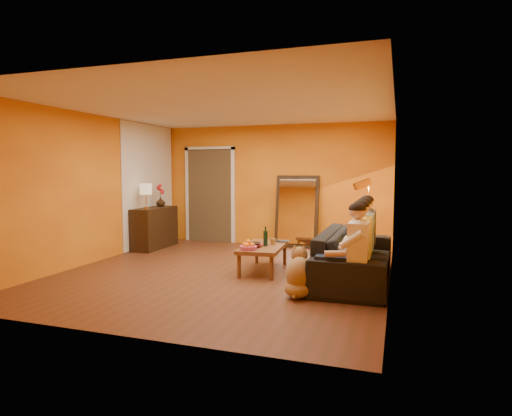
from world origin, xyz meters
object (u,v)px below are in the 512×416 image
(wine_bottle, at_px, (265,236))
(tumbler, at_px, (273,241))
(sofa, at_px, (355,256))
(person_mid_right, at_px, (365,239))
(sideboard, at_px, (155,228))
(person_far_left, at_px, (358,252))
(table_lamp, at_px, (146,196))
(floor_lamp, at_px, (369,222))
(coffee_table, at_px, (263,258))
(person_far_right, at_px, (368,233))
(dog, at_px, (299,271))
(person_mid_left, at_px, (362,245))
(vase, at_px, (161,202))
(mirror_frame, at_px, (297,211))
(laptop, at_px, (280,242))

(wine_bottle, xyz_separation_m, tumbler, (0.07, 0.17, -0.11))
(sofa, distance_m, person_mid_right, 0.30)
(sideboard, relative_size, person_far_left, 0.97)
(table_lamp, bearing_deg, floor_lamp, 3.16)
(sofa, relative_size, floor_lamp, 1.73)
(coffee_table, height_order, person_far_right, person_far_right)
(dog, distance_m, wine_bottle, 1.42)
(floor_lamp, bearing_deg, person_far_right, -107.47)
(person_mid_left, height_order, tumbler, person_mid_left)
(sofa, relative_size, vase, 12.29)
(person_far_left, xyz_separation_m, person_mid_right, (0.00, 1.10, 0.00))
(mirror_frame, distance_m, coffee_table, 2.39)
(floor_lamp, height_order, laptop, floor_lamp)
(person_mid_left, bearing_deg, dog, -138.58)
(person_far_left, distance_m, person_far_right, 1.65)
(laptop, bearing_deg, floor_lamp, 26.87)
(person_mid_left, bearing_deg, sideboard, 157.57)
(floor_lamp, xyz_separation_m, person_mid_left, (0.03, -1.74, -0.11))
(person_mid_right, xyz_separation_m, vase, (-4.37, 1.50, 0.34))
(tumbler, bearing_deg, coffee_table, -135.00)
(table_lamp, bearing_deg, sideboard, 90.00)
(table_lamp, bearing_deg, person_mid_right, -12.31)
(vase, bearing_deg, sideboard, -90.00)
(coffee_table, height_order, wine_bottle, wine_bottle)
(sideboard, xyz_separation_m, person_mid_right, (4.37, -1.25, 0.18))
(person_far_left, height_order, person_far_right, same)
(dog, xyz_separation_m, wine_bottle, (-0.81, 1.14, 0.25))
(person_far_right, height_order, tumbler, person_far_right)
(sideboard, distance_m, person_far_right, 4.43)
(coffee_table, height_order, tumbler, tumbler)
(person_mid_right, relative_size, wine_bottle, 3.94)
(mirror_frame, bearing_deg, person_mid_right, -55.90)
(coffee_table, distance_m, person_far_left, 1.97)
(sideboard, xyz_separation_m, laptop, (2.96, -0.90, 0.01))
(person_mid_left, xyz_separation_m, tumbler, (-1.47, 0.67, -0.14))
(person_far_right, bearing_deg, vase, 167.69)
(wine_bottle, bearing_deg, dog, -54.59)
(wine_bottle, bearing_deg, person_mid_right, 1.76)
(person_mid_left, bearing_deg, person_mid_right, 90.00)
(coffee_table, xyz_separation_m, wine_bottle, (0.05, -0.05, 0.37))
(person_far_right, bearing_deg, table_lamp, 174.73)
(tumbler, bearing_deg, person_far_right, 16.25)
(mirror_frame, height_order, sideboard, mirror_frame)
(sofa, bearing_deg, person_far_right, -11.31)
(sofa, height_order, laptop, sofa)
(dog, bearing_deg, person_far_right, 46.90)
(sofa, xyz_separation_m, wine_bottle, (-1.41, 0.05, 0.21))
(floor_lamp, bearing_deg, wine_bottle, -160.67)
(dog, bearing_deg, tumbler, 99.00)
(floor_lamp, bearing_deg, person_mid_right, -108.70)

